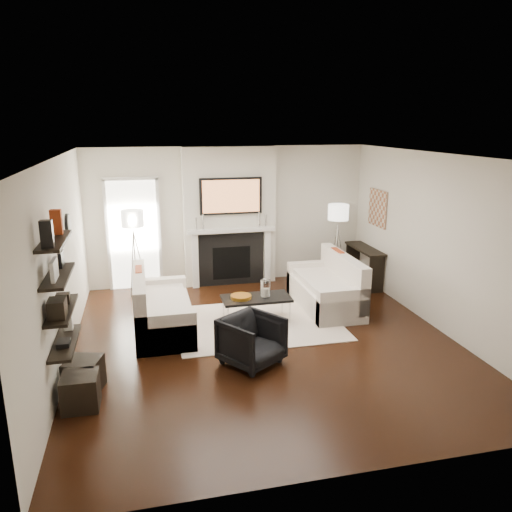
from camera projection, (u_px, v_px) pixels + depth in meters
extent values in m
plane|color=black|center=(265.00, 341.00, 7.41)|extent=(6.00, 6.00, 0.00)
plane|color=white|center=(266.00, 156.00, 6.71)|extent=(6.00, 6.00, 0.00)
plane|color=silver|center=(229.00, 216.00, 9.88)|extent=(5.50, 0.00, 5.50)
plane|color=silver|center=(352.00, 341.00, 4.24)|extent=(5.50, 0.00, 5.50)
plane|color=silver|center=(60.00, 265.00, 6.46)|extent=(0.00, 6.00, 6.00)
plane|color=silver|center=(439.00, 243.00, 7.66)|extent=(0.00, 6.00, 6.00)
cube|color=silver|center=(230.00, 217.00, 9.76)|extent=(1.80, 0.25, 2.70)
cube|color=black|center=(232.00, 259.00, 9.85)|extent=(1.30, 0.02, 1.04)
cube|color=black|center=(232.00, 263.00, 9.86)|extent=(0.75, 0.02, 0.65)
cube|color=white|center=(195.00, 260.00, 9.66)|extent=(0.12, 0.08, 1.10)
cube|color=white|center=(267.00, 256.00, 9.97)|extent=(0.12, 0.08, 1.10)
cube|color=white|center=(232.00, 230.00, 9.65)|extent=(1.70, 0.18, 0.07)
cube|color=black|center=(231.00, 196.00, 9.50)|extent=(1.20, 0.06, 0.70)
cube|color=#BF723F|center=(231.00, 196.00, 9.47)|extent=(1.10, 0.00, 0.62)
cylinder|color=silver|center=(203.00, 222.00, 9.49)|extent=(0.04, 0.04, 0.30)
cylinder|color=silver|center=(196.00, 224.00, 9.47)|extent=(0.04, 0.04, 0.24)
cylinder|color=silver|center=(259.00, 219.00, 9.73)|extent=(0.04, 0.04, 0.30)
cylinder|color=silver|center=(266.00, 221.00, 9.76)|extent=(0.04, 0.04, 0.24)
cube|color=white|center=(134.00, 235.00, 9.53)|extent=(0.90, 0.02, 2.10)
cube|color=white|center=(108.00, 237.00, 9.41)|extent=(0.06, 0.06, 2.16)
cube|color=white|center=(159.00, 234.00, 9.62)|extent=(0.06, 0.06, 2.16)
cube|color=white|center=(130.00, 179.00, 9.23)|extent=(1.02, 0.06, 0.06)
cube|color=beige|center=(257.00, 323.00, 8.05)|extent=(2.60, 2.00, 0.01)
cube|color=white|center=(164.00, 318.00, 7.73)|extent=(0.85, 1.80, 0.42)
cube|color=white|center=(140.00, 300.00, 7.58)|extent=(0.18, 1.80, 0.80)
cube|color=white|center=(166.00, 333.00, 6.95)|extent=(0.85, 0.18, 0.60)
cube|color=white|center=(161.00, 295.00, 8.47)|extent=(0.85, 0.18, 0.60)
cube|color=white|center=(166.00, 302.00, 7.68)|extent=(0.63, 1.44, 0.10)
cube|color=#A23614|center=(139.00, 281.00, 7.81)|extent=(0.10, 0.42, 0.42)
cube|color=black|center=(140.00, 295.00, 7.25)|extent=(0.10, 0.40, 0.40)
cube|color=white|center=(325.00, 296.00, 8.72)|extent=(0.85, 1.80, 0.42)
cube|color=white|center=(343.00, 277.00, 8.71)|extent=(0.18, 1.80, 0.80)
cube|color=white|center=(343.00, 307.00, 7.93)|extent=(0.85, 0.18, 0.60)
cube|color=white|center=(310.00, 277.00, 9.45)|extent=(0.85, 0.18, 0.60)
cube|color=white|center=(322.00, 282.00, 8.64)|extent=(0.63, 1.44, 0.10)
cube|color=#A23614|center=(337.00, 261.00, 8.94)|extent=(0.10, 0.42, 0.42)
cube|color=black|center=(351.00, 271.00, 8.37)|extent=(0.10, 0.40, 0.40)
cube|color=black|center=(256.00, 298.00, 8.03)|extent=(1.10, 0.55, 0.04)
cylinder|color=silver|center=(228.00, 318.00, 7.76)|extent=(0.02, 0.02, 0.38)
cylinder|color=silver|center=(290.00, 313.00, 7.98)|extent=(0.02, 0.02, 0.38)
cylinder|color=silver|center=(224.00, 308.00, 8.18)|extent=(0.02, 0.02, 0.38)
cylinder|color=silver|center=(282.00, 303.00, 8.40)|extent=(0.02, 0.02, 0.38)
cylinder|color=white|center=(265.00, 288.00, 8.02)|extent=(0.16, 0.16, 0.28)
cylinder|color=white|center=(265.00, 292.00, 8.03)|extent=(0.09, 0.09, 0.14)
cylinder|color=#B3731D|center=(241.00, 297.00, 7.96)|extent=(0.33, 0.33, 0.06)
imported|color=black|center=(252.00, 338.00, 6.63)|extent=(0.95, 0.94, 0.72)
cylinder|color=silver|center=(135.00, 263.00, 9.28)|extent=(0.02, 0.02, 1.20)
cylinder|color=white|center=(132.00, 218.00, 9.06)|extent=(0.40, 0.40, 0.30)
cylinder|color=silver|center=(141.00, 263.00, 9.30)|extent=(0.25, 0.02, 1.23)
cylinder|color=silver|center=(132.00, 262.00, 9.36)|extent=(0.14, 0.22, 1.23)
cylinder|color=silver|center=(132.00, 265.00, 9.18)|extent=(0.14, 0.22, 1.23)
cylinder|color=silver|center=(337.00, 254.00, 9.90)|extent=(0.02, 0.02, 1.20)
cylinder|color=white|center=(338.00, 212.00, 9.68)|extent=(0.40, 0.40, 0.30)
cylinder|color=silver|center=(342.00, 254.00, 9.93)|extent=(0.25, 0.02, 1.23)
cylinder|color=silver|center=(332.00, 253.00, 9.98)|extent=(0.14, 0.22, 1.23)
cylinder|color=silver|center=(336.00, 256.00, 9.80)|extent=(0.14, 0.22, 1.23)
cube|color=black|center=(365.00, 249.00, 9.81)|extent=(0.35, 1.20, 0.04)
cube|color=black|center=(376.00, 275.00, 9.40)|extent=(0.30, 0.04, 0.71)
cube|color=black|center=(353.00, 260.00, 10.43)|extent=(0.30, 0.04, 0.71)
cube|color=#9A6F4D|center=(378.00, 208.00, 9.53)|extent=(0.03, 0.70, 0.70)
cube|color=black|center=(65.00, 343.00, 5.71)|extent=(0.25, 1.00, 0.03)
cube|color=black|center=(62.00, 310.00, 5.61)|extent=(0.25, 1.00, 0.04)
cube|color=black|center=(58.00, 276.00, 5.50)|extent=(0.25, 1.00, 0.04)
cube|color=black|center=(54.00, 241.00, 5.40)|extent=(0.25, 1.00, 0.04)
cube|color=black|center=(47.00, 234.00, 5.01)|extent=(0.12, 0.10, 0.28)
cube|color=#A23614|center=(56.00, 222.00, 5.61)|extent=(0.12, 0.10, 0.28)
cube|color=white|center=(54.00, 270.00, 5.30)|extent=(0.04, 0.30, 0.22)
cube|color=black|center=(61.00, 259.00, 5.78)|extent=(0.04, 0.22, 0.18)
cube|color=black|center=(57.00, 308.00, 5.33)|extent=(0.18, 0.25, 0.20)
cube|color=black|center=(63.00, 298.00, 5.75)|extent=(0.15, 0.12, 0.12)
cube|color=black|center=(64.00, 343.00, 5.61)|extent=(0.14, 0.20, 0.05)
cube|color=white|center=(68.00, 322.00, 6.02)|extent=(0.10, 0.10, 0.18)
cylinder|color=black|center=(68.00, 225.00, 7.22)|extent=(0.04, 0.34, 0.34)
cylinder|color=white|center=(70.00, 225.00, 7.22)|extent=(0.01, 0.29, 0.29)
cube|color=black|center=(84.00, 375.00, 6.01)|extent=(0.50, 0.50, 0.40)
cube|color=black|center=(81.00, 391.00, 5.64)|extent=(0.41, 0.41, 0.40)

